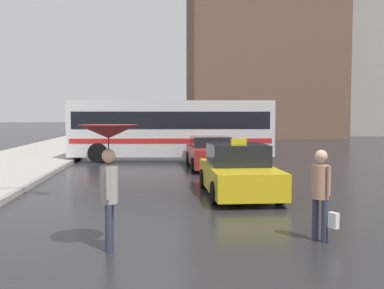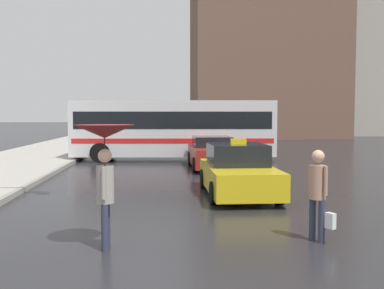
% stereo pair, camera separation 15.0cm
% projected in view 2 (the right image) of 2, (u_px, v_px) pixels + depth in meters
% --- Properties ---
extents(taxi, '(1.91, 4.22, 1.62)m').
position_uv_depth(taxi, '(238.00, 172.00, 12.89)').
color(taxi, gold).
rests_on(taxi, ground_plane).
extents(sedan_red, '(1.91, 4.42, 1.37)m').
position_uv_depth(sedan_red, '(212.00, 153.00, 19.45)').
color(sedan_red, maroon).
rests_on(sedan_red, ground_plane).
extents(city_bus, '(10.21, 3.09, 3.02)m').
position_uv_depth(city_bus, '(173.00, 127.00, 22.86)').
color(city_bus, silver).
rests_on(city_bus, ground_plane).
extents(pedestrian_with_umbrella, '(1.01, 1.01, 2.13)m').
position_uv_depth(pedestrian_with_umbrella, '(105.00, 150.00, 7.56)').
color(pedestrian_with_umbrella, '#2D3347').
rests_on(pedestrian_with_umbrella, ground_plane).
extents(pedestrian_man, '(0.45, 0.53, 1.67)m').
position_uv_depth(pedestrian_man, '(318.00, 190.00, 8.08)').
color(pedestrian_man, '#2D3347').
rests_on(pedestrian_man, ground_plane).
extents(traffic_light, '(3.03, 0.38, 6.27)m').
position_uv_depth(traffic_light, '(16.00, 29.00, 10.36)').
color(traffic_light, black).
rests_on(traffic_light, ground_plane).
extents(building_tower_near, '(14.99, 9.91, 27.77)m').
position_uv_depth(building_tower_near, '(266.00, 3.00, 46.29)').
color(building_tower_near, brown).
rests_on(building_tower_near, ground_plane).
extents(building_tower_far, '(12.49, 13.16, 29.66)m').
position_uv_depth(building_tower_far, '(336.00, 12.00, 54.40)').
color(building_tower_far, '#A39E93').
rests_on(building_tower_far, ground_plane).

